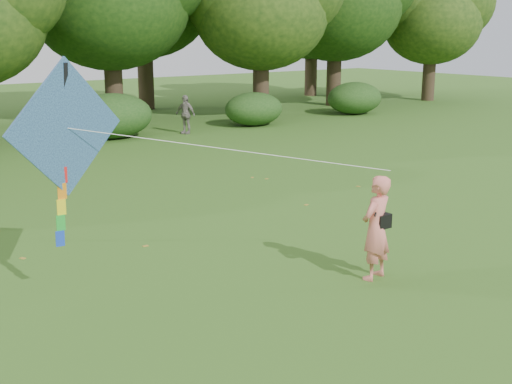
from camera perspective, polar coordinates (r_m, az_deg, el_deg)
ground at (r=11.63m, az=11.06°, el=-8.22°), size 100.00×100.00×0.00m
man_kite_flyer at (r=11.65m, az=10.62°, el=-3.15°), size 0.78×0.60×1.91m
bystander_right at (r=28.36m, az=-6.30°, el=6.87°), size 0.76×1.07×1.69m
crossbody_bag at (r=11.68m, az=11.14°, el=-2.49°), size 0.43×0.20×0.73m
flying_kite at (r=10.52m, az=-16.46°, el=5.21°), size 6.00×2.69×3.02m
tree_line at (r=31.60m, az=-19.30°, el=15.57°), size 54.70×15.30×9.48m
shrub_band at (r=26.07m, az=-19.93°, el=5.51°), size 39.15×3.22×1.88m
fallen_leaves at (r=15.52m, az=-5.76°, el=-2.29°), size 10.85×13.88×0.01m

